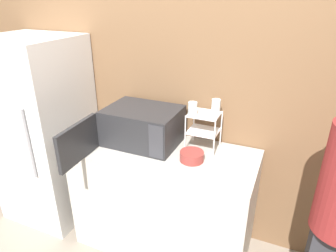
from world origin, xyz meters
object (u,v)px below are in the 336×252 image
(microwave, at_px, (140,127))
(refrigerator, at_px, (44,132))
(glass_back_right, at_px, (216,106))
(bowl, at_px, (192,156))
(glass_front_left, at_px, (193,109))
(dish_rack, at_px, (204,124))

(microwave, xyz_separation_m, refrigerator, (-0.99, -0.07, -0.20))
(microwave, xyz_separation_m, glass_back_right, (0.56, 0.18, 0.20))
(glass_back_right, bearing_deg, bowl, -106.41)
(glass_front_left, relative_size, refrigerator, 0.06)
(glass_back_right, bearing_deg, microwave, -161.83)
(microwave, xyz_separation_m, bowl, (0.48, -0.10, -0.11))
(microwave, distance_m, refrigerator, 1.01)
(microwave, xyz_separation_m, glass_front_left, (0.42, 0.05, 0.20))
(glass_front_left, relative_size, glass_back_right, 1.00)
(bowl, bearing_deg, microwave, 168.30)
(dish_rack, height_order, refrigerator, refrigerator)
(refrigerator, bearing_deg, bowl, -1.18)
(glass_back_right, xyz_separation_m, refrigerator, (-1.55, -0.25, -0.40))
(dish_rack, bearing_deg, refrigerator, -172.79)
(microwave, height_order, bowl, microwave)
(microwave, bearing_deg, refrigerator, -176.04)
(glass_back_right, relative_size, refrigerator, 0.06)
(glass_back_right, height_order, refrigerator, refrigerator)
(bowl, bearing_deg, refrigerator, 178.82)
(glass_front_left, xyz_separation_m, glass_back_right, (0.14, 0.13, 0.00))
(dish_rack, height_order, glass_front_left, glass_front_left)
(dish_rack, bearing_deg, glass_back_right, 43.58)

